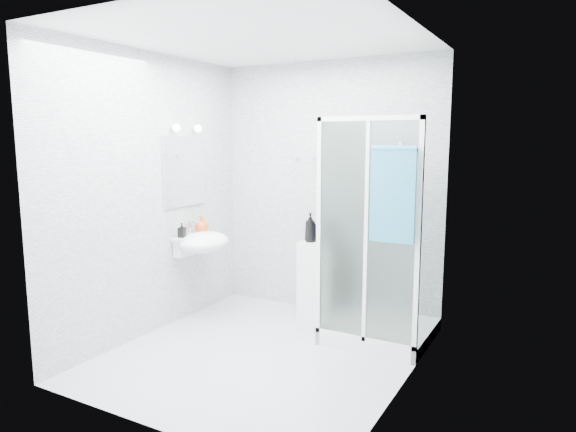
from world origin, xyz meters
The scene contains 12 objects.
room centered at (0.00, 0.00, 1.30)m, with size 2.40×2.60×2.60m.
shower_enclosure centered at (0.67, 0.77, 0.45)m, with size 0.90×0.95×2.00m.
wall_basin centered at (-0.99, 0.45, 0.80)m, with size 0.46×0.56×0.35m.
mirror centered at (-1.19, 0.45, 1.50)m, with size 0.02×0.60×0.70m, color white.
vanity_lights centered at (-1.14, 0.45, 1.92)m, with size 0.10×0.40×0.08m.
wall_hooks centered at (-0.25, 1.26, 1.62)m, with size 0.23×0.06×0.03m.
storage_cabinet centered at (0.02, 1.05, 0.40)m, with size 0.34×0.36×0.79m.
hand_towel centered at (0.98, 0.37, 1.40)m, with size 0.36×0.05×0.76m.
shampoo_bottle_a centered at (-0.06, 1.00, 0.94)m, with size 0.11×0.11×0.29m, color black.
shampoo_bottle_b centered at (0.05, 1.08, 0.93)m, with size 0.12×0.12×0.27m, color #0C1D48.
soap_dispenser_orange centered at (-1.08, 0.57, 0.95)m, with size 0.14×0.14×0.18m, color #C54817.
soap_dispenser_black centered at (-1.10, 0.29, 0.93)m, with size 0.06×0.07×0.14m, color black.
Camera 1 is at (2.19, -3.53, 1.82)m, focal length 32.00 mm.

